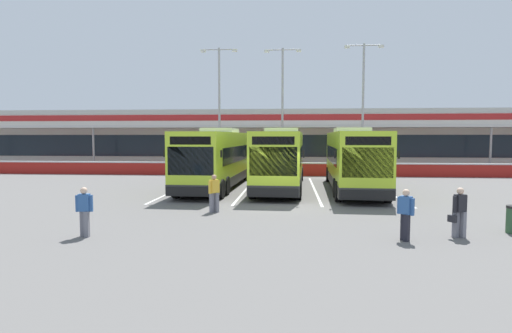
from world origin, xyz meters
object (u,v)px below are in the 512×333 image
(coach_bus_leftmost, at_px, (217,160))
(coach_bus_left_centre, at_px, (281,160))
(pedestrian_near_bin, at_px, (84,210))
(pedestrian_in_dark_coat, at_px, (406,213))
(lamp_post_west, at_px, (219,102))
(lamp_post_east, at_px, (363,100))
(coach_bus_centre, at_px, (353,161))
(pedestrian_child, at_px, (214,192))
(pedestrian_with_handbag, at_px, (459,211))
(lamp_post_centre, at_px, (282,102))

(coach_bus_leftmost, xyz_separation_m, coach_bus_left_centre, (4.03, 0.07, 0.00))
(coach_bus_left_centre, height_order, pedestrian_near_bin, coach_bus_left_centre)
(pedestrian_in_dark_coat, bearing_deg, lamp_post_west, 113.04)
(coach_bus_left_centre, distance_m, lamp_post_east, 12.77)
(pedestrian_in_dark_coat, distance_m, lamp_post_east, 23.44)
(coach_bus_left_centre, distance_m, pedestrian_in_dark_coat, 13.45)
(coach_bus_centre, relative_size, pedestrian_near_bin, 7.55)
(pedestrian_child, bearing_deg, coach_bus_centre, 48.36)
(pedestrian_with_handbag, distance_m, lamp_post_east, 22.78)
(coach_bus_left_centre, relative_size, pedestrian_with_handbag, 7.55)
(coach_bus_left_centre, xyz_separation_m, lamp_post_west, (-5.71, 10.54, 4.50))
(pedestrian_child, distance_m, lamp_post_east, 21.31)
(pedestrian_near_bin, bearing_deg, coach_bus_centre, 50.32)
(coach_bus_centre, xyz_separation_m, pedestrian_near_bin, (-10.40, -12.53, -0.91))
(lamp_post_centre, bearing_deg, lamp_post_east, -9.85)
(coach_bus_left_centre, bearing_deg, lamp_post_centre, 90.75)
(pedestrian_in_dark_coat, bearing_deg, coach_bus_leftmost, 122.94)
(pedestrian_with_handbag, bearing_deg, lamp_post_east, 88.29)
(coach_bus_left_centre, height_order, pedestrian_child, coach_bus_left_centre)
(pedestrian_with_handbag, distance_m, lamp_post_west, 26.16)
(pedestrian_in_dark_coat, height_order, lamp_post_west, lamp_post_west)
(coach_bus_centre, distance_m, lamp_post_centre, 13.30)
(pedestrian_in_dark_coat, bearing_deg, coach_bus_left_centre, 108.19)
(coach_bus_centre, bearing_deg, coach_bus_left_centre, 172.51)
(coach_bus_centre, height_order, lamp_post_west, lamp_post_west)
(pedestrian_near_bin, height_order, lamp_post_west, lamp_post_west)
(pedestrian_child, height_order, pedestrian_near_bin, same)
(coach_bus_left_centre, bearing_deg, pedestrian_in_dark_coat, -71.81)
(coach_bus_centre, relative_size, pedestrian_child, 7.55)
(pedestrian_near_bin, distance_m, lamp_post_east, 26.85)
(coach_bus_leftmost, relative_size, pedestrian_child, 7.55)
(pedestrian_child, bearing_deg, lamp_post_centre, 82.70)
(lamp_post_west, xyz_separation_m, lamp_post_centre, (5.57, 0.56, 0.00))
(coach_bus_centre, relative_size, lamp_post_west, 1.11)
(coach_bus_left_centre, distance_m, pedestrian_child, 8.92)
(coach_bus_left_centre, height_order, pedestrian_with_handbag, coach_bus_left_centre)
(pedestrian_with_handbag, distance_m, lamp_post_centre, 24.71)
(pedestrian_in_dark_coat, bearing_deg, pedestrian_near_bin, -178.03)
(pedestrian_in_dark_coat, xyz_separation_m, pedestrian_child, (-6.84, 4.29, 0.00))
(coach_bus_centre, relative_size, lamp_post_centre, 1.11)
(coach_bus_centre, bearing_deg, lamp_post_west, 132.20)
(lamp_post_centre, bearing_deg, coach_bus_leftmost, -109.18)
(coach_bus_centre, height_order, pedestrian_child, coach_bus_centre)
(coach_bus_leftmost, distance_m, pedestrian_near_bin, 13.22)
(lamp_post_west, bearing_deg, lamp_post_east, -2.88)
(pedestrian_child, relative_size, lamp_post_west, 0.15)
(pedestrian_child, height_order, lamp_post_east, lamp_post_east)
(pedestrian_with_handbag, relative_size, lamp_post_centre, 0.15)
(pedestrian_with_handbag, height_order, lamp_post_east, lamp_post_east)
(lamp_post_east, bearing_deg, coach_bus_left_centre, -123.96)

